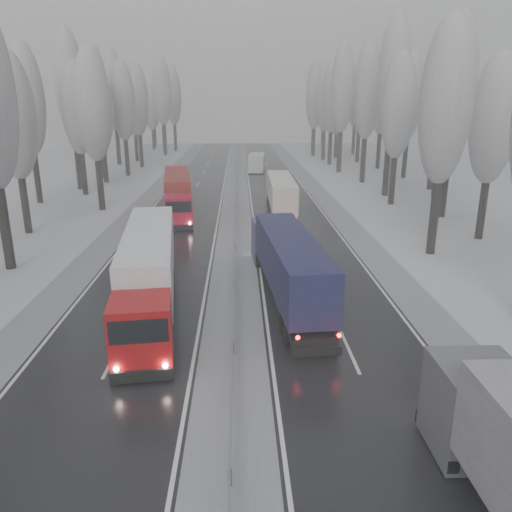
{
  "coord_description": "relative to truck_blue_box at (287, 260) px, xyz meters",
  "views": [
    {
      "loc": [
        0.36,
        -7.96,
        10.75
      ],
      "look_at": [
        1.3,
        19.64,
        2.2
      ],
      "focal_mm": 35.0,
      "sensor_mm": 36.0,
      "label": 1
    }
  ],
  "objects": [
    {
      "name": "carriageway_right",
      "position": [
        2.23,
        11.25,
        -2.23
      ],
      "size": [
        7.5,
        200.0,
        0.03
      ],
      "primitive_type": "cube",
      "color": "black",
      "rests_on": "ground"
    },
    {
      "name": "carriageway_left",
      "position": [
        -8.27,
        11.25,
        -2.23
      ],
      "size": [
        7.5,
        200.0,
        0.03
      ],
      "primitive_type": "cube",
      "color": "black",
      "rests_on": "ground"
    },
    {
      "name": "median_slush",
      "position": [
        -3.02,
        11.25,
        -2.22
      ],
      "size": [
        3.0,
        200.0,
        0.04
      ],
      "primitive_type": "cube",
      "color": "#94969B",
      "rests_on": "ground"
    },
    {
      "name": "shoulder_right",
      "position": [
        7.18,
        11.25,
        -2.22
      ],
      "size": [
        2.4,
        200.0,
        0.04
      ],
      "primitive_type": "cube",
      "color": "#94969B",
      "rests_on": "ground"
    },
    {
      "name": "shoulder_left",
      "position": [
        -13.22,
        11.25,
        -2.22
      ],
      "size": [
        2.4,
        200.0,
        0.04
      ],
      "primitive_type": "cube",
      "color": "#94969B",
      "rests_on": "ground"
    },
    {
      "name": "median_guardrail",
      "position": [
        -3.02,
        11.24,
        -1.64
      ],
      "size": [
        0.12,
        200.0,
        0.76
      ],
      "color": "slate",
      "rests_on": "ground"
    },
    {
      "name": "tree_18",
      "position": [
        11.49,
        8.28,
        8.46
      ],
      "size": [
        3.6,
        3.6,
        16.58
      ],
      "color": "black",
      "rests_on": "ground"
    },
    {
      "name": "tree_19",
      "position": [
        17.0,
        12.28,
        7.18
      ],
      "size": [
        3.6,
        3.6,
        14.57
      ],
      "color": "black",
      "rests_on": "ground"
    },
    {
      "name": "tree_20",
      "position": [
        14.88,
        16.41,
        7.9
      ],
      "size": [
        3.6,
        3.6,
        15.71
      ],
      "color": "black",
      "rests_on": "ground"
    },
    {
      "name": "tree_21",
      "position": [
        17.11,
        20.41,
        9.76
      ],
      "size": [
        3.6,
        3.6,
        18.62
      ],
      "color": "black",
      "rests_on": "ground"
    },
    {
      "name": "tree_22",
      "position": [
        14.0,
        26.85,
        8.0
      ],
      "size": [
        3.6,
        3.6,
        15.86
      ],
      "color": "black",
      "rests_on": "ground"
    },
    {
      "name": "tree_23",
      "position": [
        20.29,
        30.85,
        6.53
      ],
      "size": [
        3.6,
        3.6,
        13.55
      ],
      "color": "black",
      "rests_on": "ground"
    },
    {
      "name": "tree_24",
      "position": [
        14.88,
        32.27,
        10.95
      ],
      "size": [
        3.6,
        3.6,
        20.49
      ],
      "color": "black",
      "rests_on": "ground"
    },
    {
      "name": "tree_25",
      "position": [
        21.8,
        36.27,
        10.28
      ],
      "size": [
        3.6,
        3.6,
        19.44
      ],
      "color": "black",
      "rests_on": "ground"
    },
    {
      "name": "tree_26",
      "position": [
        14.55,
        42.52,
        9.86
      ],
      "size": [
        3.6,
        3.6,
        18.78
      ],
      "color": "black",
      "rests_on": "ground"
    },
    {
      "name": "tree_27",
      "position": [
        21.7,
        46.52,
        9.12
      ],
      "size": [
        3.6,
        3.6,
        17.62
      ],
      "color": "black",
      "rests_on": "ground"
    },
    {
      "name": "tree_28",
      "position": [
        13.32,
        53.2,
        10.4
      ],
      "size": [
        3.6,
        3.6,
        19.62
      ],
      "color": "black",
      "rests_on": "ground"
    },
    {
      "name": "tree_29",
      "position": [
        20.69,
        57.2,
        9.43
      ],
      "size": [
        3.6,
        3.6,
        18.11
      ],
      "color": "black",
      "rests_on": "ground"
    },
    {
      "name": "tree_30",
      "position": [
        13.55,
        62.95,
        9.28
      ],
      "size": [
        3.6,
        3.6,
        17.86
      ],
      "color": "black",
      "rests_on": "ground"
    },
    {
      "name": "tree_31",
      "position": [
        19.46,
        66.95,
        9.73
      ],
      "size": [
        3.6,
        3.6,
        18.58
      ],
      "color": "black",
      "rests_on": "ground"
    },
    {
      "name": "tree_32",
      "position": [
        13.61,
        70.46,
        8.94
      ],
      "size": [
        3.6,
        3.6,
        17.33
      ],
      "color": "black",
      "rests_on": "ground"
    },
    {
      "name": "tree_33",
      "position": [
        16.75,
        74.46,
        7.02
      ],
      "size": [
        3.6,
        3.6,
        14.33
      ],
      "color": "black",
      "rests_on": "ground"
    },
    {
      "name": "tree_34",
      "position": [
        12.71,
        77.57,
        9.13
      ],
      "size": [
        3.6,
        3.6,
        17.63
      ],
      "color": "black",
      "rests_on": "ground"
    },
    {
      "name": "tree_35",
      "position": [
        21.93,
        81.57,
        9.52
      ],
      "size": [
        3.6,
        3.6,
        18.25
      ],
      "color": "black",
      "rests_on": "ground"
    },
    {
      "name": "tree_36",
      "position": [
        14.02,
        87.41,
        10.78
      ],
      "size": [
        3.6,
        3.6,
        20.23
      ],
      "color": "black",
      "rests_on": "ground"
    },
    {
      "name": "tree_37",
      "position": [
        21.0,
        91.41,
        8.32
      ],
      "size": [
        3.6,
        3.6,
        16.37
      ],
      "color": "black",
      "rests_on": "ground"
    },
    {
      "name": "tree_38",
      "position": [
        15.71,
        97.97,
        9.35
      ],
      "size": [
        3.6,
        3.6,
        17.97
      ],
      "color": "black",
      "rests_on": "ground"
    },
    {
      "name": "tree_39",
      "position": [
        18.53,
        101.97,
        8.21
      ],
      "size": [
        3.6,
        3.6,
        16.19
      ],
      "color": "black",
      "rests_on": "ground"
    },
    {
      "name": "tree_60",
      "position": [
        -20.77,
        15.45,
        7.35
      ],
      "size": [
        3.6,
        3.6,
        14.84
      ],
      "color": "black",
      "rests_on": "ground"
    },
    {
      "name": "tree_62",
      "position": [
        -16.96,
        24.98,
        8.11
      ],
      "size": [
        3.6,
        3.6,
        16.04
      ],
      "color": "black",
      "rests_on": "ground"
    },
    {
      "name": "tree_63",
      "position": [
        -24.87,
        28.98,
        8.65
      ],
      "size": [
        3.6,
        3.6,
        16.88
      ],
      "color": "black",
      "rests_on": "ground"
    },
    {
      "name": "tree_64",
      "position": [
        -21.28,
        33.96,
        7.72
      ],
      "size": [
        3.6,
        3.6,
        15.42
      ],
      "color": "black",
      "rests_on": "ground"
    },
    {
      "name": "tree_65",
      "position": [
        -23.07,
        37.96,
        10.3
      ],
      "size": [
        3.6,
        3.6,
        19.48
      ],
      "color": "black",
      "rests_on": "ground"
    },
    {
      "name": "tree_66",
      "position": [
        -21.17,
        43.6,
        7.6
      ],
      "size": [
        3.6,
        3.6,
        15.23
      ],
      "color": "black",
      "rests_on": "ground"
    },
    {
      "name": "tree_67",
      "position": [
        -22.56,
        47.6,
        8.79
      ],
      "size": [
        3.6,
        3.6,
        17.09
      ],
      "color": "black",
      "rests_on": "ground"
    },
    {
      "name": "tree_68",
      "position": [
        -19.6,
        50.36,
        8.5
      ],
      "size": [
        3.6,
        3.6,
        16.65
      ],
      "color": "black",
      "rests_on": "ground"
    },
    {
      "name": "tree_69",
      "position": [
        -24.44,
        54.36,
        10.22
      ],
      "size": [
        3.6,
        3.6,
        19.35
      ],
      "color": "black",
      "rests_on": "ground"
    },
    {
      "name": "tree_70",
      "position": [
        -19.34,
        60.44,
        8.79
      ],
      "size": [
        3.6,
        3.6,
        17.09
      ],
      "color": "black",
      "rests_on": "ground"
    },
    {
      "name": "tree_71",
      "position": [
        -24.1,
        64.44,
        10.38
      ],
      "size": [
        3.6,
        3.6,
        19.61
      ],
      "color": "black",
      "rests_on": "ground"
    },
    {
      "name": "tree_72",
      "position": [
        -21.95,
        69.78,
        7.52
      ],
      "size": [
        3.6,
        3.6,
        15.11
      ],
      "color": "black",
      "rests_on": "ground"
    },
    {
      "name": "tree_73",
      "position": [
        -24.83,
        73.78,
        8.87
      ],
      "size": [
        3.6,
        3.6,
        17.22
      ],
      "color": "black",
      "rests_on": "ground"
    },
    {
      "name": "tree_74",
      "position": [
        -18.09,
        80.58,
        10.43
      ],
      "size": [
        3.6,
        3.6,
        19.68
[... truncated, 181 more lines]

